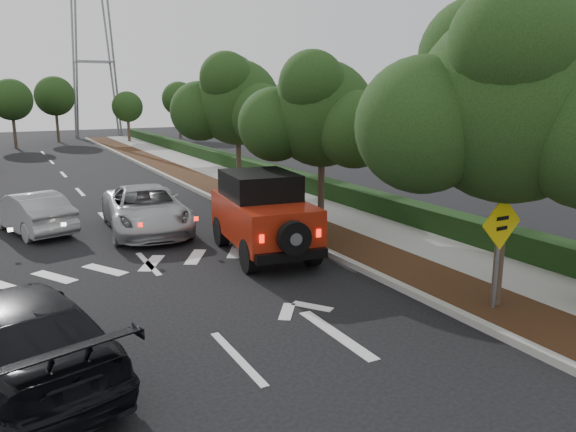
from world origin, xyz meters
TOP-DOWN VIEW (x-y plane):
  - ground at (0.00, 0.00)m, footprint 120.00×120.00m
  - curb at (4.60, 12.00)m, footprint 0.20×70.00m
  - planting_strip at (5.60, 12.00)m, footprint 1.80×70.00m
  - sidewalk at (7.50, 12.00)m, footprint 2.00×70.00m
  - hedge at (8.90, 12.00)m, footprint 0.80×70.00m
  - transmission_tower at (6.00, 48.00)m, footprint 7.00×4.00m
  - street_tree_near at (5.60, -0.50)m, footprint 3.80×3.80m
  - street_tree_mid at (5.60, 6.50)m, footprint 3.20×3.20m
  - street_tree_far at (5.60, 13.00)m, footprint 3.40×3.40m
  - red_jeep at (3.09, 5.55)m, footprint 2.39×4.55m
  - silver_suv_ahead at (0.87, 9.51)m, footprint 2.87×5.37m
  - black_suv_oncoming at (-3.38, 0.91)m, footprint 3.42×5.59m
  - silver_sedan_oncoming at (-2.40, 11.06)m, footprint 2.48×4.22m
  - speed_hump_sign at (5.40, -0.65)m, footprint 1.09×0.11m

SIDE VIEW (x-z plane):
  - ground at x=0.00m, z-range 0.00..0.00m
  - transmission_tower at x=6.00m, z-range -14.00..14.00m
  - street_tree_near at x=5.60m, z-range -2.96..2.96m
  - street_tree_mid at x=5.60m, z-range -2.66..2.66m
  - street_tree_far at x=5.60m, z-range -2.81..2.81m
  - planting_strip at x=5.60m, z-range 0.00..0.12m
  - sidewalk at x=7.50m, z-range 0.00..0.12m
  - curb at x=4.60m, z-range 0.00..0.15m
  - hedge at x=8.90m, z-range 0.00..0.80m
  - silver_sedan_oncoming at x=-2.40m, z-range 0.00..1.32m
  - silver_suv_ahead at x=0.87m, z-range 0.00..1.44m
  - black_suv_oncoming at x=-3.38m, z-range 0.00..1.51m
  - red_jeep at x=3.09m, z-range 0.02..2.28m
  - speed_hump_sign at x=5.40m, z-range 0.45..2.77m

